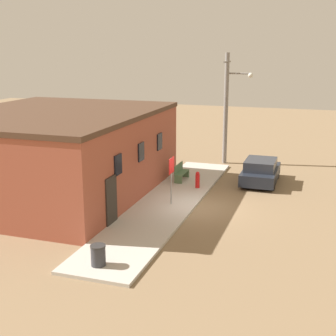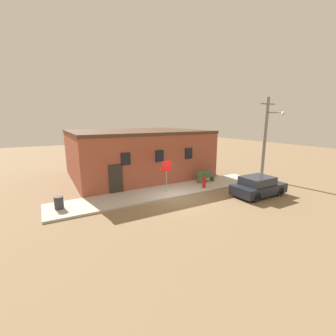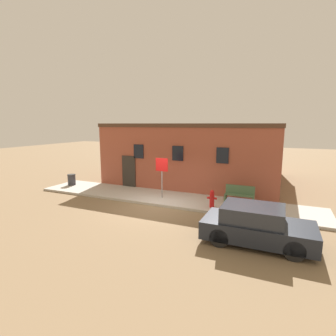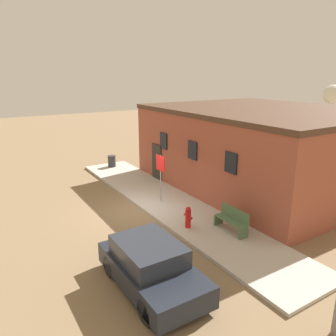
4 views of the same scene
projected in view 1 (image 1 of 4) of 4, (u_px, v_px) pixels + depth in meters
The scene contains 9 objects.
ground_plane at pixel (196, 207), 22.55m from camera, with size 80.00×80.00×0.00m, color #846B4C.
sidewalk at pixel (168, 203), 22.97m from camera, with size 16.52×2.85×0.13m.
brick_building at pixel (55, 152), 24.38m from camera, with size 11.82×9.77×4.33m.
fire_hydrant at pixel (198, 180), 25.16m from camera, with size 0.49×0.23×0.89m.
stop_sign at pixel (171, 172), 22.24m from camera, with size 0.74×0.06×2.29m.
bench at pixel (181, 172), 26.62m from camera, with size 1.52×0.44×0.94m.
trash_bin at pixel (98, 255), 16.17m from camera, with size 0.54×0.54×0.75m.
utility_pole at pixel (227, 106), 30.23m from camera, with size 1.80×1.81×7.18m.
parked_car at pixel (261, 172), 26.44m from camera, with size 3.88×1.87×1.40m.
Camera 1 is at (-20.71, -5.42, 7.48)m, focal length 50.00 mm.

